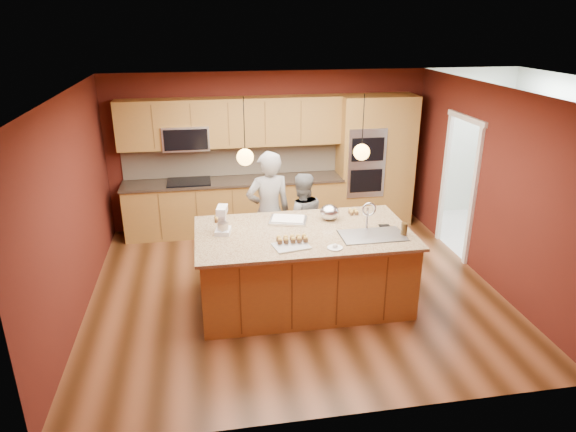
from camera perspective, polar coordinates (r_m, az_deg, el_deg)
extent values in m
plane|color=#3F230F|center=(7.24, 0.65, -7.97)|extent=(5.50, 5.50, 0.00)
plane|color=white|center=(6.37, 0.75, 13.72)|extent=(5.50, 5.50, 0.00)
plane|color=#4D1911|center=(9.05, -2.15, 7.30)|extent=(5.50, 0.00, 5.50)
plane|color=#4D1911|center=(4.46, 6.50, -8.31)|extent=(5.50, 0.00, 5.50)
plane|color=#4D1911|center=(6.78, -22.83, 0.72)|extent=(0.00, 5.00, 5.00)
plane|color=#4D1911|center=(7.65, 21.45, 3.15)|extent=(0.00, 5.00, 5.00)
cube|color=olive|center=(8.97, -5.94, 1.05)|extent=(3.70, 0.60, 0.90)
cube|color=#2D271D|center=(8.81, -6.05, 3.87)|extent=(3.74, 0.64, 0.04)
cube|color=beige|center=(9.01, -6.25, 6.27)|extent=(3.70, 0.03, 0.56)
cube|color=olive|center=(8.70, -6.36, 10.32)|extent=(3.70, 0.36, 0.80)
cube|color=black|center=(8.79, -10.94, 3.74)|extent=(0.72, 0.52, 0.03)
cube|color=#B5B9BE|center=(8.71, -11.27, 8.58)|extent=(0.76, 0.40, 0.40)
cube|color=olive|center=(9.16, 8.14, 5.98)|extent=(0.80, 0.60, 2.30)
cube|color=#B5B9BE|center=(8.87, 8.73, 5.78)|extent=(0.66, 0.04, 1.20)
cube|color=olive|center=(9.38, 11.95, 6.08)|extent=(0.50, 0.60, 2.30)
plane|color=silver|center=(9.51, 21.48, -2.12)|extent=(2.60, 2.60, 0.00)
plane|color=silver|center=(9.59, 27.22, 5.75)|extent=(0.00, 2.70, 2.70)
cube|color=silver|center=(9.36, 26.84, 9.27)|extent=(0.35, 2.40, 0.75)
cylinder|color=black|center=(5.99, -4.89, 9.77)|extent=(0.01, 0.01, 0.70)
sphere|color=gold|center=(6.07, -4.79, 6.53)|extent=(0.20, 0.20, 0.20)
cylinder|color=black|center=(6.27, 8.35, 10.14)|extent=(0.01, 0.01, 0.70)
sphere|color=gold|center=(6.35, 8.18, 7.04)|extent=(0.20, 0.20, 0.20)
cube|color=olive|center=(6.71, 1.68, -5.82)|extent=(2.62, 1.42, 0.96)
cube|color=#CFC28A|center=(6.50, 1.73, -1.89)|extent=(2.72, 1.52, 0.04)
cube|color=#B5B9BE|center=(6.49, 9.32, -2.82)|extent=(0.79, 0.46, 0.18)
imported|color=black|center=(7.41, -2.16, 0.43)|extent=(0.72, 0.53, 1.81)
imported|color=gray|center=(7.54, 1.47, -0.57)|extent=(0.72, 0.57, 1.46)
cube|color=white|center=(6.49, -7.23, -1.66)|extent=(0.22, 0.27, 0.05)
cube|color=white|center=(6.53, -7.33, -0.15)|extent=(0.10, 0.09, 0.24)
cube|color=white|center=(6.40, -7.35, 0.65)|extent=(0.16, 0.25, 0.09)
cylinder|color=silver|center=(6.43, -7.24, -1.26)|extent=(0.14, 0.14, 0.13)
cube|color=white|center=(6.80, 0.01, -0.50)|extent=(0.56, 0.47, 0.03)
cube|color=white|center=(6.79, 0.01, -0.34)|extent=(0.48, 0.40, 0.02)
cube|color=#B5B9BE|center=(6.06, 0.36, -3.35)|extent=(0.46, 0.37, 0.02)
ellipsoid|color=silver|center=(6.86, 4.63, 0.41)|extent=(0.25, 0.25, 0.21)
cylinder|color=silver|center=(6.05, 5.24, -3.54)|extent=(0.18, 0.18, 0.01)
cylinder|color=#382710|center=(6.52, 12.78, -1.43)|extent=(0.08, 0.08, 0.16)
cube|color=black|center=(6.77, 10.64, -1.04)|extent=(0.14, 0.08, 0.01)
cube|color=white|center=(9.38, 25.59, 0.44)|extent=(0.84, 0.86, 1.07)
cube|color=white|center=(9.85, 23.60, 1.38)|extent=(0.77, 0.78, 0.96)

